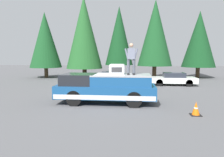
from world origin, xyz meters
name	(u,v)px	position (x,y,z in m)	size (l,w,h in m)	color
ground_plane	(104,101)	(0.00, 0.00, 0.00)	(90.00, 90.00, 0.00)	#565659
pickup_truck	(106,88)	(-0.36, -0.18, 0.87)	(2.01, 5.54, 1.65)	navy
compressor_unit	(117,69)	(-0.22, -0.81, 1.93)	(0.65, 0.84, 0.56)	silver
person_on_truck_bed	(131,58)	(-0.59, -1.60, 2.55)	(0.29, 0.72, 1.69)	#4C515B
parked_car_white	(173,79)	(7.30, -5.31, 0.58)	(1.64, 4.10, 1.16)	white
parked_car_navy	(111,77)	(8.26, 0.48, 0.58)	(1.64, 4.10, 1.16)	navy
traffic_cone	(196,109)	(-2.33, -4.54, 0.29)	(0.47, 0.47, 0.62)	black
conifer_far_left	(199,39)	(14.25, -9.55, 4.65)	(3.96, 3.96, 8.01)	#4C3826
conifer_left	(155,33)	(12.52, -4.13, 5.27)	(3.96, 3.96, 9.05)	#4C3826
conifer_center_left	(119,36)	(13.39, 0.08, 5.06)	(3.37, 3.37, 8.59)	#4C3826
conifer_center_right	(84,33)	(13.06, 4.33, 5.47)	(4.41, 4.41, 9.82)	#4C3826
conifer_right	(45,40)	(12.53, 9.07, 4.59)	(3.85, 3.85, 7.94)	#4C3826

